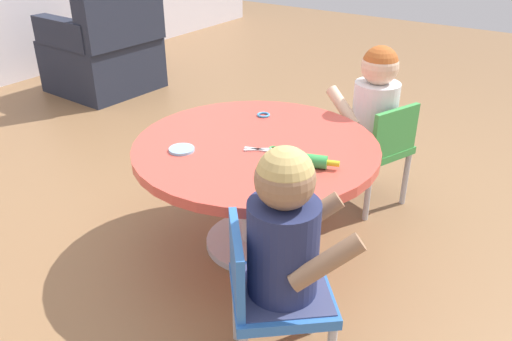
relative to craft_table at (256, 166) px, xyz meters
The scene contains 12 objects.
ground_plane 0.39m from the craft_table, ahead, with size 10.00×10.00×0.00m, color olive.
craft_table is the anchor object (origin of this frame).
child_chair_left 0.68m from the craft_table, 141.98° to the right, with size 0.42×0.42×0.54m.
seated_child_left 0.69m from the craft_table, 138.60° to the right, with size 0.43×0.44×0.51m.
child_chair_right 0.68m from the craft_table, 24.11° to the right, with size 0.39×0.39×0.54m.
seated_child_right 0.69m from the craft_table, 20.73° to the right, with size 0.37×0.42×0.51m.
armchair_dark 2.40m from the craft_table, 63.52° to the left, with size 0.75×0.75×0.85m.
rolling_pin 0.30m from the craft_table, 102.46° to the right, with size 0.10×0.22×0.05m.
craft_scissors 0.13m from the craft_table, 115.13° to the right, with size 0.11×0.14×0.01m.
playdough_blob_0 0.32m from the craft_table, 137.54° to the left, with size 0.10×0.10×0.01m, color #8CCCF2.
cookie_cutter_0 0.39m from the craft_table, 134.59° to the right, with size 0.05×0.05×0.01m, color #4CB259.
cookie_cutter_1 0.32m from the craft_table, 27.86° to the left, with size 0.06×0.06×0.01m, color #3F99D8.
Camera 1 is at (-1.56, -1.06, 1.37)m, focal length 36.32 mm.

